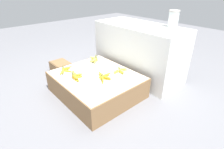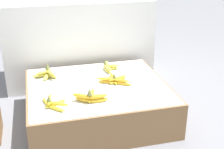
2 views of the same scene
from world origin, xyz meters
TOP-DOWN VIEW (x-y plane):
  - ground_plane at (0.00, 0.00)m, footprint 10.00×10.00m
  - display_platform at (0.00, 0.00)m, footprint 1.03×0.90m
  - back_vendor_table at (-0.02, 0.82)m, footprint 1.35×0.60m
  - banana_bunch_front_left at (-0.35, -0.25)m, footprint 0.17×0.23m
  - banana_bunch_front_midleft at (-0.10, -0.24)m, footprint 0.24×0.14m
  - banana_bunch_middle_midright at (0.14, 0.01)m, footprint 0.25×0.23m
  - banana_bunch_back_left at (-0.35, 0.23)m, footprint 0.20×0.15m
  - banana_bunch_back_midright at (0.15, 0.27)m, footprint 0.14×0.24m

SIDE VIEW (x-z plane):
  - ground_plane at x=0.00m, z-range 0.00..0.00m
  - display_platform at x=0.00m, z-range 0.00..0.28m
  - banana_bunch_front_left at x=-0.35m, z-range 0.26..0.35m
  - banana_bunch_middle_midright at x=0.14m, z-range 0.26..0.35m
  - banana_bunch_back_midright at x=0.15m, z-range 0.26..0.35m
  - banana_bunch_back_left at x=-0.35m, z-range 0.25..0.37m
  - banana_bunch_front_midleft at x=-0.10m, z-range 0.26..0.37m
  - back_vendor_table at x=-0.02m, z-range 0.00..0.78m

